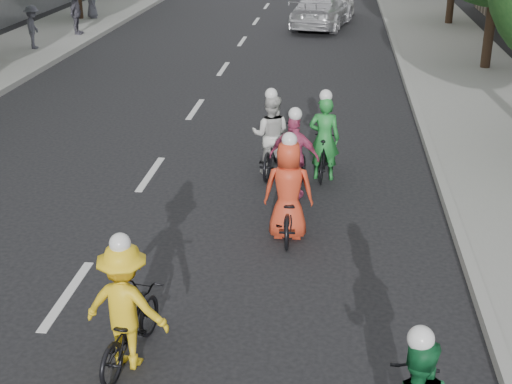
% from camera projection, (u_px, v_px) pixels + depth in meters
% --- Properties ---
extents(ground, '(120.00, 120.00, 0.00)m').
position_uv_depth(ground, '(67.00, 295.00, 10.58)').
color(ground, black).
rests_on(ground, ground).
extents(sidewalk_right, '(4.00, 80.00, 0.15)m').
position_uv_depth(sidewalk_right, '(492.00, 116.00, 18.89)').
color(sidewalk_right, gray).
rests_on(sidewalk_right, ground).
extents(curb_right, '(0.18, 80.00, 0.18)m').
position_uv_depth(curb_right, '(417.00, 113.00, 19.08)').
color(curb_right, '#999993').
rests_on(curb_right, ground).
extents(cyclist_0, '(1.16, 1.76, 1.82)m').
position_uv_depth(cyclist_0, '(127.00, 316.00, 8.83)').
color(cyclist_0, black).
rests_on(cyclist_0, ground).
extents(cyclist_1, '(0.86, 1.78, 1.90)m').
position_uv_depth(cyclist_1, '(288.00, 200.00, 12.19)').
color(cyclist_1, black).
rests_on(cyclist_1, ground).
extents(cyclist_3, '(1.05, 1.83, 1.83)m').
position_uv_depth(cyclist_3, '(294.00, 164.00, 13.78)').
color(cyclist_3, black).
rests_on(cyclist_3, ground).
extents(cyclist_4, '(0.66, 1.51, 1.90)m').
position_uv_depth(cyclist_4, '(324.00, 148.00, 14.73)').
color(cyclist_4, black).
rests_on(cyclist_4, ground).
extents(cyclist_5, '(0.88, 1.89, 1.86)m').
position_uv_depth(cyclist_5, '(271.00, 143.00, 15.02)').
color(cyclist_5, black).
rests_on(cyclist_5, ground).
extents(follow_car_lead, '(2.98, 5.48, 1.51)m').
position_uv_depth(follow_car_lead, '(322.00, 11.00, 31.54)').
color(follow_car_lead, silver).
rests_on(follow_car_lead, ground).
extents(follow_car_trail, '(1.95, 4.03, 1.33)m').
position_uv_depth(follow_car_trail, '(336.00, 5.00, 33.93)').
color(follow_car_trail, silver).
rests_on(follow_car_trail, ground).
extents(spectator_0, '(0.81, 1.13, 1.59)m').
position_uv_depth(spectator_0, '(33.00, 27.00, 26.54)').
color(spectator_0, '#50505D').
rests_on(spectator_0, sidewalk_left).
extents(spectator_1, '(0.44, 1.00, 1.69)m').
position_uv_depth(spectator_1, '(76.00, 13.00, 29.24)').
color(spectator_1, '#4E4C59').
rests_on(spectator_1, sidewalk_left).
extents(spectator_2, '(0.73, 0.86, 1.50)m').
position_uv_depth(spectator_2, '(92.00, 2.00, 33.16)').
color(spectator_2, '#545462').
rests_on(spectator_2, sidewalk_left).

